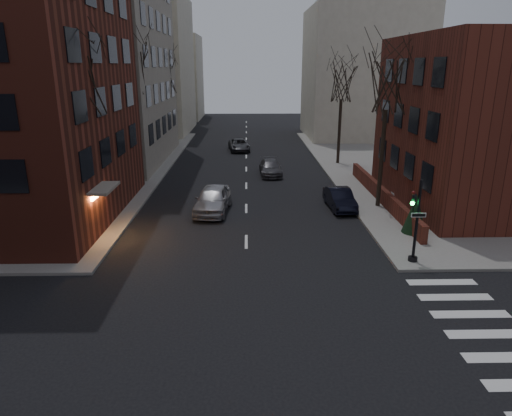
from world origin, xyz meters
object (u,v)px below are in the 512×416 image
(car_lane_silver, at_px, (213,199))
(sandwich_board, at_px, (391,198))
(tree_left_c, at_px, (164,76))
(tree_left_b, at_px, (132,68))
(streetlamp_far, at_px, (174,110))
(evergreen_shrub, at_px, (415,214))
(tree_right_b, at_px, (342,83))
(tree_right_a, at_px, (388,84))
(tree_left_a, at_px, (77,78))
(car_lane_gray, at_px, (270,168))
(parked_sedan, at_px, (340,199))
(car_lane_far, at_px, (239,145))
(traffic_signal, at_px, (415,226))
(streetlamp_near, at_px, (132,136))

(car_lane_silver, relative_size, sandwich_board, 5.99)
(tree_left_c, bearing_deg, car_lane_silver, -73.70)
(tree_left_b, xyz_separation_m, streetlamp_far, (0.60, 16.00, -4.68))
(evergreen_shrub, bearing_deg, tree_right_b, 91.78)
(tree_left_b, relative_size, car_lane_silver, 2.16)
(tree_right_a, height_order, car_lane_silver, tree_right_a)
(tree_right_b, xyz_separation_m, streetlamp_far, (-17.00, 10.00, -3.35))
(tree_right_b, distance_m, car_lane_silver, 19.53)
(tree_left_a, relative_size, car_lane_gray, 2.33)
(parked_sedan, distance_m, car_lane_far, 22.70)
(traffic_signal, height_order, tree_right_a, tree_right_a)
(parked_sedan, bearing_deg, evergreen_shrub, -60.89)
(tree_left_c, bearing_deg, streetlamp_near, -88.09)
(tree_right_a, height_order, streetlamp_near, tree_right_a)
(evergreen_shrub, bearing_deg, car_lane_silver, 158.97)
(tree_left_c, xyz_separation_m, car_lane_far, (8.00, -0.56, -7.39))
(tree_left_c, height_order, streetlamp_far, tree_left_c)
(tree_left_b, height_order, tree_left_c, tree_left_b)
(car_lane_silver, xyz_separation_m, car_lane_far, (1.36, 22.13, -0.21))
(car_lane_silver, bearing_deg, tree_right_b, 58.88)
(parked_sedan, bearing_deg, car_lane_far, 104.41)
(tree_left_c, bearing_deg, streetlamp_far, 73.30)
(traffic_signal, relative_size, sandwich_board, 4.80)
(tree_right_b, xyz_separation_m, parked_sedan, (-2.60, -14.15, -6.91))
(tree_right_a, relative_size, tree_right_b, 1.06)
(tree_right_b, height_order, streetlamp_far, tree_right_b)
(tree_left_a, distance_m, car_lane_far, 27.79)
(sandwich_board, bearing_deg, tree_right_b, 88.85)
(tree_right_a, bearing_deg, car_lane_silver, -176.39)
(streetlamp_near, xyz_separation_m, car_lane_far, (7.40, 17.44, -3.60))
(streetlamp_near, height_order, parked_sedan, streetlamp_near)
(streetlamp_far, distance_m, car_lane_silver, 25.64)
(parked_sedan, relative_size, car_lane_gray, 0.93)
(tree_left_c, relative_size, car_lane_far, 2.12)
(traffic_signal, distance_m, tree_left_c, 35.76)
(sandwich_board, relative_size, evergreen_shrub, 0.38)
(tree_left_a, distance_m, car_lane_silver, 10.63)
(tree_left_a, bearing_deg, parked_sedan, 14.38)
(tree_left_b, distance_m, sandwich_board, 21.74)
(streetlamp_far, xyz_separation_m, car_lane_silver, (6.04, -24.69, -3.39))
(tree_left_c, bearing_deg, tree_right_b, -24.44)
(streetlamp_far, height_order, evergreen_shrub, streetlamp_far)
(tree_left_c, relative_size, streetlamp_far, 1.55)
(traffic_signal, relative_size, car_lane_far, 0.87)
(tree_left_c, distance_m, streetlamp_near, 18.40)
(traffic_signal, distance_m, tree_left_a, 18.66)
(car_lane_silver, bearing_deg, parked_sedan, 9.29)
(parked_sedan, bearing_deg, tree_right_a, -0.16)
(tree_right_a, distance_m, car_lane_gray, 13.87)
(tree_left_c, distance_m, car_lane_gray, 18.06)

